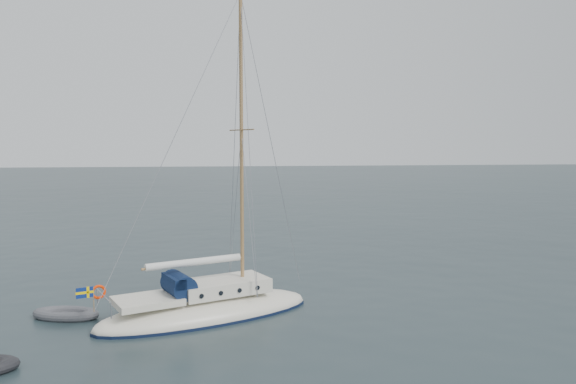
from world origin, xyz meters
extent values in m
plane|color=black|center=(0.00, 0.00, 0.00)|extent=(300.00, 300.00, 0.00)
ellipsoid|color=beige|center=(-3.80, -2.38, 0.16)|extent=(9.68, 3.01, 1.61)
cube|color=silver|center=(-3.05, -2.38, 1.27)|extent=(3.87, 2.04, 0.59)
cube|color=beige|center=(-6.38, -2.38, 1.10)|extent=(2.58, 2.04, 0.27)
cylinder|color=#0C1937|center=(-5.04, -2.38, 1.56)|extent=(1.03, 1.77, 1.03)
cube|color=#0C1937|center=(-5.25, -2.38, 1.78)|extent=(0.48, 1.77, 0.43)
cylinder|color=olive|center=(-2.08, -2.38, 7.42)|extent=(0.16, 0.16, 12.90)
cylinder|color=olive|center=(-2.08, -2.38, 8.06)|extent=(0.05, 2.37, 0.05)
cylinder|color=olive|center=(-4.34, -2.38, 2.42)|extent=(4.52, 0.11, 0.11)
cylinder|color=silver|center=(-4.34, -2.38, 2.47)|extent=(4.20, 0.30, 0.30)
cylinder|color=#9C9BA4|center=(-8.10, -2.38, 1.56)|extent=(0.04, 2.37, 0.04)
torus|color=#F22E01|center=(-8.15, -1.73, 1.56)|extent=(0.58, 0.11, 0.58)
cylinder|color=olive|center=(-8.48, -2.38, 1.45)|extent=(0.03, 0.03, 0.97)
cube|color=navy|center=(-8.80, -2.38, 1.77)|extent=(0.65, 0.02, 0.41)
cube|color=#F0C700|center=(-8.80, -2.38, 1.77)|extent=(0.67, 0.03, 0.10)
cube|color=#F0C700|center=(-8.68, -2.38, 1.77)|extent=(0.10, 0.03, 0.43)
cylinder|color=black|center=(-4.45, -1.35, 1.27)|extent=(0.19, 0.06, 0.19)
cylinder|color=black|center=(-4.45, -3.41, 1.27)|extent=(0.19, 0.06, 0.19)
cylinder|color=black|center=(-3.59, -1.35, 1.27)|extent=(0.19, 0.06, 0.19)
cylinder|color=black|center=(-3.59, -3.41, 1.27)|extent=(0.19, 0.06, 0.19)
cylinder|color=black|center=(-2.73, -1.35, 1.27)|extent=(0.19, 0.06, 0.19)
cylinder|color=black|center=(-2.73, -3.41, 1.27)|extent=(0.19, 0.06, 0.19)
cylinder|color=black|center=(-1.87, -1.35, 1.27)|extent=(0.19, 0.06, 0.19)
cylinder|color=black|center=(-1.87, -3.41, 1.27)|extent=(0.19, 0.06, 0.19)
cube|color=#535459|center=(-9.80, -1.73, 0.13)|extent=(1.80, 0.74, 0.11)
camera|label=1|loc=(-3.48, -26.26, 7.53)|focal=35.00mm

